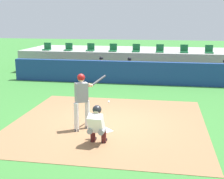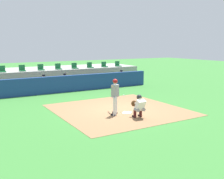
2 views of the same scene
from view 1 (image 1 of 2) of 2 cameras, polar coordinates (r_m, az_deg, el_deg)
ground_plane at (r=10.53m, az=-0.66°, el=-6.16°), size 80.00×80.00×0.00m
dirt_infield at (r=10.53m, az=-0.66°, el=-6.13°), size 6.40×6.40×0.01m
home_plate at (r=9.79m, az=-1.52°, el=-7.54°), size 0.62×0.62×0.02m
batter_at_plate at (r=9.67m, az=-5.48°, el=-1.56°), size 0.81×1.30×1.80m
catcher_crouched at (r=8.69m, az=-2.77°, el=-6.17°), size 0.50×1.78×1.13m
dugout_wall at (r=16.63m, az=3.43°, el=3.12°), size 13.00×0.30×1.20m
dugout_bench at (r=17.67m, az=3.78°, el=2.47°), size 11.80×0.44×0.45m
dugout_player_0 at (r=17.72m, az=-2.07°, el=3.99°), size 0.49×0.70×1.30m
dugout_player_1 at (r=17.46m, az=3.15°, el=3.85°), size 0.49×0.70×1.30m
stands_platform at (r=20.94m, az=4.81°, el=5.43°), size 15.00×4.40×1.40m
stadium_seat_0 at (r=20.70m, az=-11.82°, el=7.44°), size 0.46×0.46×0.48m
stadium_seat_1 at (r=20.21m, az=-7.98°, el=7.46°), size 0.46×0.46×0.48m
stadium_seat_2 at (r=19.82m, az=-3.97°, el=7.44°), size 0.46×0.46×0.48m
stadium_seat_3 at (r=19.53m, az=0.19°, el=7.39°), size 0.46×0.46×0.48m
stadium_seat_4 at (r=19.34m, az=4.45°, el=7.30°), size 0.46×0.46×0.48m
stadium_seat_5 at (r=19.26m, az=8.76°, el=7.16°), size 0.46×0.46×0.48m
stadium_seat_6 at (r=19.28m, az=13.08°, el=6.98°), size 0.46×0.46×0.48m
stadium_seat_7 at (r=19.42m, az=17.37°, el=6.77°), size 0.46×0.46×0.48m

